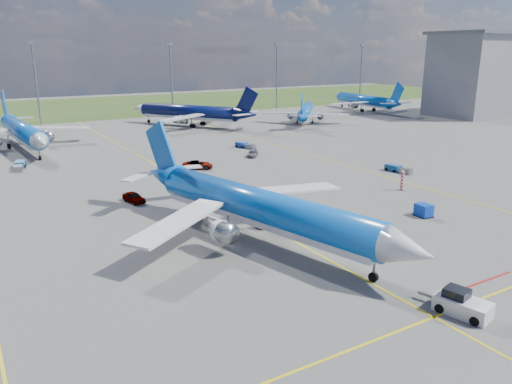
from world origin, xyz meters
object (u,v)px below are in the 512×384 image
warning_post (402,181)px  main_airliner (261,241)px  service_car_c (253,153)px  baggage_tug_w (397,169)px  bg_jet_ene (363,111)px  baggage_tug_c (19,166)px  baggage_tug_e (245,146)px  pushback_tug (461,304)px  bg_jet_nnw (25,149)px  service_car_b (198,165)px  bg_jet_n (189,126)px  service_car_a (134,197)px  bg_jet_ne (305,122)px  uld_container (424,210)px

warning_post → main_airliner: main_airliner is taller
service_car_c → baggage_tug_w: 28.46m
bg_jet_ene → baggage_tug_c: (-114.03, -35.20, 0.57)m
main_airliner → baggage_tug_e: main_airliner is taller
bg_jet_ene → pushback_tug: size_ratio=6.60×
bg_jet_nnw → service_car_b: (24.10, -36.02, 0.75)m
bg_jet_nnw → bg_jet_n: 45.94m
service_car_a → baggage_tug_c: 32.34m
service_car_b → baggage_tug_e: bearing=-27.4°
bg_jet_ene → service_car_a: (-102.81, -65.53, 0.71)m
service_car_b → baggage_tug_c: size_ratio=0.96×
warning_post → baggage_tug_c: size_ratio=0.53×
service_car_b → service_car_c: (13.82, 4.19, -0.12)m
bg_jet_n → service_car_c: 45.54m
bg_jet_ne → service_car_b: 64.91m
bg_jet_n → baggage_tug_c: (-47.14, -32.99, 0.57)m
pushback_tug → baggage_tug_w: pushback_tug is taller
service_car_b → warning_post: bearing=-118.8°
warning_post → pushback_tug: warning_post is taller
baggage_tug_w → baggage_tug_c: (-56.06, 36.35, 0.04)m
warning_post → service_car_b: size_ratio=0.55×
bg_jet_nnw → uld_container: 83.93m
bg_jet_n → baggage_tug_c: size_ratio=7.52×
main_airliner → service_car_b: size_ratio=7.95×
bg_jet_ne → uld_container: (-38.45, -77.49, 0.79)m
pushback_tug → service_car_c: (16.84, 61.53, -0.18)m
uld_container → baggage_tug_c: (-41.00, 55.23, -0.22)m
baggage_tug_c → main_airliner: bearing=-58.2°
bg_jet_ne → pushback_tug: size_ratio=5.81×
main_airliner → service_car_a: size_ratio=10.25×
warning_post → bg_jet_n: bg_jet_n is taller
bg_jet_n → warning_post: bearing=57.9°
warning_post → pushback_tug: bearing=-129.5°
uld_container → baggage_tug_c: bearing=129.7°
bg_jet_n → uld_container: bearing=53.3°
service_car_a → service_car_c: size_ratio=0.97×
bg_jet_nnw → service_car_c: size_ratio=9.62×
baggage_tug_e → baggage_tug_w: bearing=-89.8°
warning_post → service_car_a: (-36.70, 14.69, -0.79)m
bg_jet_ne → baggage_tug_w: bearing=108.5°
bg_jet_ne → service_car_a: 86.15m
service_car_b → baggage_tug_w: service_car_b is taller
warning_post → bg_jet_ne: size_ratio=0.09×
bg_jet_n → pushback_tug: bearing=45.2°
bg_jet_ne → service_car_c: bearing=82.1°
bg_jet_n → uld_container: 88.44m
baggage_tug_e → bg_jet_nnw: bearing=131.2°
bg_jet_n → main_airliner: (-28.36, -84.92, 0.00)m
bg_jet_ne → pushback_tug: (-55.19, -95.94, 0.81)m
bg_jet_nnw → uld_container: bg_jet_nnw is taller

